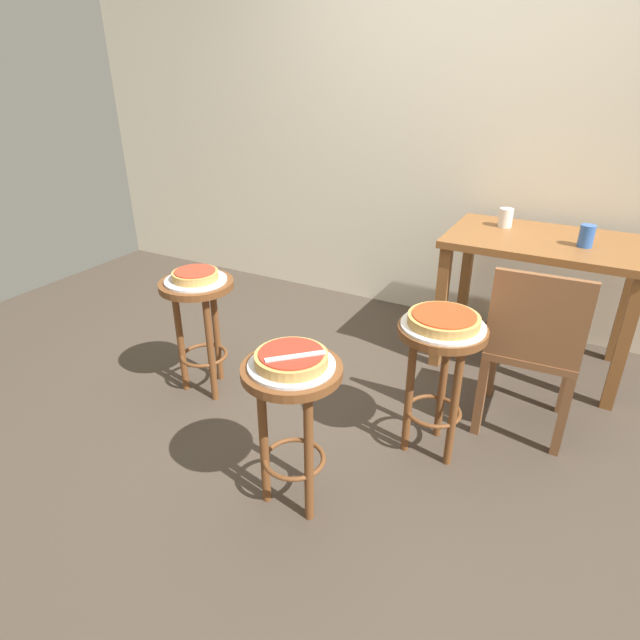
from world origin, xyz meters
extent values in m
plane|color=#42382D|center=(0.00, 0.00, 0.00)|extent=(6.00, 6.00, 0.00)
cube|color=beige|center=(0.00, 1.65, 1.50)|extent=(6.00, 0.10, 3.00)
cylinder|color=brown|center=(-0.02, -0.45, 0.62)|extent=(0.38, 0.38, 0.03)
cylinder|color=brown|center=(-0.02, -0.33, 0.30)|extent=(0.04, 0.04, 0.60)
cylinder|color=brown|center=(-0.12, -0.51, 0.30)|extent=(0.04, 0.04, 0.60)
cylinder|color=brown|center=(0.08, -0.51, 0.30)|extent=(0.04, 0.04, 0.60)
torus|color=brown|center=(-0.02, -0.45, 0.21)|extent=(0.25, 0.25, 0.02)
cylinder|color=silver|center=(-0.02, -0.45, 0.64)|extent=(0.32, 0.32, 0.01)
cylinder|color=tan|center=(-0.02, -0.45, 0.67)|extent=(0.27, 0.27, 0.04)
cylinder|color=red|center=(-0.02, -0.45, 0.69)|extent=(0.24, 0.24, 0.01)
cylinder|color=brown|center=(-0.87, 0.03, 0.62)|extent=(0.38, 0.38, 0.03)
cylinder|color=brown|center=(-0.87, 0.14, 0.30)|extent=(0.04, 0.04, 0.60)
cylinder|color=brown|center=(-0.97, -0.03, 0.30)|extent=(0.04, 0.04, 0.60)
cylinder|color=brown|center=(-0.77, -0.03, 0.30)|extent=(0.04, 0.04, 0.60)
torus|color=brown|center=(-0.87, 0.03, 0.21)|extent=(0.25, 0.25, 0.02)
cylinder|color=silver|center=(-0.87, 0.03, 0.64)|extent=(0.31, 0.31, 0.01)
cylinder|color=tan|center=(-0.87, 0.03, 0.67)|extent=(0.23, 0.23, 0.04)
cylinder|color=#B23823|center=(-0.87, 0.03, 0.69)|extent=(0.20, 0.20, 0.01)
cylinder|color=brown|center=(0.37, 0.12, 0.62)|extent=(0.38, 0.38, 0.03)
cylinder|color=brown|center=(0.37, 0.24, 0.30)|extent=(0.04, 0.04, 0.60)
cylinder|color=brown|center=(0.27, 0.07, 0.30)|extent=(0.04, 0.04, 0.60)
cylinder|color=brown|center=(0.47, 0.07, 0.30)|extent=(0.04, 0.04, 0.60)
torus|color=brown|center=(0.37, 0.12, 0.21)|extent=(0.25, 0.25, 0.02)
cylinder|color=white|center=(0.37, 0.12, 0.64)|extent=(0.35, 0.35, 0.01)
cylinder|color=tan|center=(0.37, 0.12, 0.67)|extent=(0.30, 0.30, 0.04)
cylinder|color=red|center=(0.37, 0.12, 0.69)|extent=(0.26, 0.26, 0.01)
cube|color=brown|center=(0.62, 1.16, 0.75)|extent=(1.03, 0.66, 0.04)
cube|color=brown|center=(0.16, 0.89, 0.37)|extent=(0.06, 0.06, 0.73)
cube|color=brown|center=(1.08, 0.89, 0.37)|extent=(0.06, 0.06, 0.73)
cube|color=brown|center=(0.16, 1.44, 0.37)|extent=(0.06, 0.06, 0.73)
cube|color=brown|center=(1.08, 1.44, 0.37)|extent=(0.06, 0.06, 0.73)
cylinder|color=#3360B2|center=(0.81, 1.10, 0.83)|extent=(0.07, 0.07, 0.11)
cylinder|color=silver|center=(0.37, 1.28, 0.82)|extent=(0.08, 0.08, 0.11)
cube|color=brown|center=(0.70, 0.54, 0.43)|extent=(0.42, 0.42, 0.04)
cube|color=brown|center=(0.71, 0.36, 0.65)|extent=(0.40, 0.05, 0.40)
cube|color=brown|center=(0.87, 0.72, 0.21)|extent=(0.04, 0.04, 0.42)
cube|color=brown|center=(0.51, 0.71, 0.21)|extent=(0.04, 0.04, 0.42)
cube|color=brown|center=(0.89, 0.36, 0.21)|extent=(0.04, 0.04, 0.42)
cube|color=brown|center=(0.53, 0.35, 0.21)|extent=(0.04, 0.04, 0.42)
cube|color=silver|center=(0.01, -0.47, 0.70)|extent=(0.17, 0.17, 0.01)
camera|label=1|loc=(0.85, -1.84, 1.63)|focal=29.66mm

